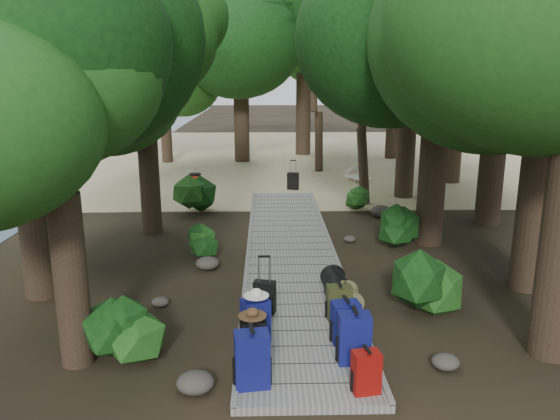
{
  "coord_description": "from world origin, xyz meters",
  "views": [
    {
      "loc": [
        -0.56,
        -10.78,
        4.03
      ],
      "look_at": [
        -0.24,
        1.21,
        1.0
      ],
      "focal_mm": 35.0,
      "sensor_mm": 36.0,
      "label": 1
    }
  ],
  "objects_px": {
    "kayak": "(195,176)",
    "backpack_left_b": "(253,337)",
    "backpack_right_b": "(354,335)",
    "duffel_right_black": "(335,283)",
    "sun_lounger": "(358,175)",
    "backpack_right_a": "(366,370)",
    "backpack_right_d": "(339,300)",
    "suitcase_on_boardwalk": "(265,297)",
    "backpack_left_c": "(255,318)",
    "backpack_left_a": "(252,357)",
    "lone_suitcase_on_sand": "(293,181)",
    "duffel_right_khaki": "(347,298)",
    "backpack_right_c": "(345,320)"
  },
  "relations": [
    {
      "from": "kayak",
      "to": "backpack_left_b",
      "type": "bearing_deg",
      "value": -96.26
    },
    {
      "from": "backpack_right_b",
      "to": "duffel_right_black",
      "type": "bearing_deg",
      "value": 88.12
    },
    {
      "from": "kayak",
      "to": "sun_lounger",
      "type": "height_order",
      "value": "sun_lounger"
    },
    {
      "from": "backpack_right_a",
      "to": "backpack_right_d",
      "type": "distance_m",
      "value": 2.15
    },
    {
      "from": "backpack_right_d",
      "to": "suitcase_on_boardwalk",
      "type": "height_order",
      "value": "backpack_right_d"
    },
    {
      "from": "backpack_left_c",
      "to": "backpack_right_a",
      "type": "relative_size",
      "value": 1.21
    },
    {
      "from": "backpack_left_a",
      "to": "duffel_right_black",
      "type": "bearing_deg",
      "value": 56.33
    },
    {
      "from": "backpack_left_a",
      "to": "lone_suitcase_on_sand",
      "type": "bearing_deg",
      "value": 76.94
    },
    {
      "from": "duffel_right_black",
      "to": "lone_suitcase_on_sand",
      "type": "height_order",
      "value": "lone_suitcase_on_sand"
    },
    {
      "from": "backpack_left_b",
      "to": "duffel_right_khaki",
      "type": "bearing_deg",
      "value": 35.25
    },
    {
      "from": "backpack_right_c",
      "to": "duffel_right_black",
      "type": "height_order",
      "value": "backpack_right_c"
    },
    {
      "from": "duffel_right_black",
      "to": "backpack_right_b",
      "type": "bearing_deg",
      "value": -95.73
    },
    {
      "from": "lone_suitcase_on_sand",
      "to": "backpack_left_c",
      "type": "bearing_deg",
      "value": -76.25
    },
    {
      "from": "duffel_right_black",
      "to": "lone_suitcase_on_sand",
      "type": "bearing_deg",
      "value": 86.98
    },
    {
      "from": "backpack_right_b",
      "to": "lone_suitcase_on_sand",
      "type": "height_order",
      "value": "backpack_right_b"
    },
    {
      "from": "duffel_right_black",
      "to": "suitcase_on_boardwalk",
      "type": "bearing_deg",
      "value": -153.63
    },
    {
      "from": "backpack_right_c",
      "to": "duffel_right_khaki",
      "type": "height_order",
      "value": "backpack_right_c"
    },
    {
      "from": "backpack_left_b",
      "to": "backpack_right_d",
      "type": "xyz_separation_m",
      "value": [
        1.38,
        1.25,
        -0.01
      ]
    },
    {
      "from": "backpack_left_a",
      "to": "sun_lounger",
      "type": "height_order",
      "value": "backpack_left_a"
    },
    {
      "from": "backpack_right_b",
      "to": "kayak",
      "type": "relative_size",
      "value": 0.23
    },
    {
      "from": "backpack_left_b",
      "to": "backpack_right_a",
      "type": "relative_size",
      "value": 1.05
    },
    {
      "from": "duffel_right_black",
      "to": "sun_lounger",
      "type": "distance_m",
      "value": 11.2
    },
    {
      "from": "backpack_right_a",
      "to": "backpack_left_a",
      "type": "bearing_deg",
      "value": 162.61
    },
    {
      "from": "backpack_right_b",
      "to": "backpack_right_c",
      "type": "xyz_separation_m",
      "value": [
        -0.03,
        0.59,
        -0.05
      ]
    },
    {
      "from": "duffel_right_khaki",
      "to": "backpack_left_b",
      "type": "bearing_deg",
      "value": -145.89
    },
    {
      "from": "backpack_left_b",
      "to": "duffel_right_black",
      "type": "xyz_separation_m",
      "value": [
        1.44,
        2.25,
        -0.1
      ]
    },
    {
      "from": "suitcase_on_boardwalk",
      "to": "lone_suitcase_on_sand",
      "type": "height_order",
      "value": "suitcase_on_boardwalk"
    },
    {
      "from": "backpack_right_a",
      "to": "backpack_right_c",
      "type": "relative_size",
      "value": 0.87
    },
    {
      "from": "lone_suitcase_on_sand",
      "to": "backpack_left_a",
      "type": "bearing_deg",
      "value": -75.81
    },
    {
      "from": "backpack_right_a",
      "to": "lone_suitcase_on_sand",
      "type": "height_order",
      "value": "backpack_right_a"
    },
    {
      "from": "backpack_right_c",
      "to": "backpack_right_b",
      "type": "bearing_deg",
      "value": -95.41
    },
    {
      "from": "duffel_right_black",
      "to": "kayak",
      "type": "xyz_separation_m",
      "value": [
        -3.95,
        11.42,
        -0.14
      ]
    },
    {
      "from": "backpack_left_c",
      "to": "backpack_right_a",
      "type": "distance_m",
      "value": 1.97
    },
    {
      "from": "sun_lounger",
      "to": "duffel_right_khaki",
      "type": "bearing_deg",
      "value": -124.85
    },
    {
      "from": "backpack_left_b",
      "to": "backpack_left_a",
      "type": "bearing_deg",
      "value": -100.1
    },
    {
      "from": "backpack_left_b",
      "to": "kayak",
      "type": "xyz_separation_m",
      "value": [
        -2.51,
        13.66,
        -0.25
      ]
    },
    {
      "from": "duffel_right_black",
      "to": "suitcase_on_boardwalk",
      "type": "distance_m",
      "value": 1.49
    },
    {
      "from": "backpack_right_a",
      "to": "backpack_right_d",
      "type": "bearing_deg",
      "value": 81.11
    },
    {
      "from": "backpack_right_a",
      "to": "kayak",
      "type": "bearing_deg",
      "value": 94.77
    },
    {
      "from": "backpack_right_c",
      "to": "duffel_right_black",
      "type": "xyz_separation_m",
      "value": [
        0.08,
        1.81,
        -0.13
      ]
    },
    {
      "from": "backpack_left_b",
      "to": "sun_lounger",
      "type": "xyz_separation_m",
      "value": [
        3.7,
        13.22,
        -0.15
      ]
    },
    {
      "from": "backpack_left_a",
      "to": "kayak",
      "type": "bearing_deg",
      "value": 92.08
    },
    {
      "from": "backpack_right_a",
      "to": "backpack_right_c",
      "type": "bearing_deg",
      "value": 82.64
    },
    {
      "from": "suitcase_on_boardwalk",
      "to": "lone_suitcase_on_sand",
      "type": "bearing_deg",
      "value": 97.97
    },
    {
      "from": "kayak",
      "to": "backpack_right_c",
      "type": "bearing_deg",
      "value": -90.35
    },
    {
      "from": "backpack_right_b",
      "to": "sun_lounger",
      "type": "bearing_deg",
      "value": 79.39
    },
    {
      "from": "duffel_right_khaki",
      "to": "suitcase_on_boardwalk",
      "type": "distance_m",
      "value": 1.41
    },
    {
      "from": "backpack_left_c",
      "to": "duffel_right_black",
      "type": "bearing_deg",
      "value": 28.78
    },
    {
      "from": "backpack_left_a",
      "to": "lone_suitcase_on_sand",
      "type": "distance_m",
      "value": 12.66
    },
    {
      "from": "kayak",
      "to": "duffel_right_khaki",
      "type": "bearing_deg",
      "value": -88.0
    }
  ]
}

